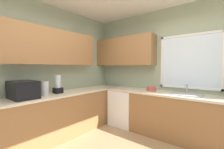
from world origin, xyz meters
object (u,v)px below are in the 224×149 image
object	(u,v)px
bowl	(151,89)
blender_appliance	(58,85)
kettle	(45,88)
microwave	(23,90)
dishwasher	(125,107)
sink_assembly	(185,94)

from	to	relation	value
bowl	blender_appliance	bearing A→B (deg)	-133.10
kettle	bowl	bearing A→B (deg)	52.39
microwave	bowl	world-z (taller)	microwave
dishwasher	sink_assembly	xyz separation A→B (m)	(1.34, 0.04, 0.48)
dishwasher	sink_assembly	world-z (taller)	sink_assembly
dishwasher	microwave	world-z (taller)	microwave
microwave	kettle	distance (m)	0.35
microwave	kettle	world-z (taller)	microwave
dishwasher	kettle	size ratio (longest dim) A/B	3.24
bowl	dishwasher	bearing A→B (deg)	-177.44
kettle	bowl	size ratio (longest dim) A/B	1.30
kettle	blender_appliance	bearing A→B (deg)	94.10
sink_assembly	blender_appliance	size ratio (longest dim) A/B	1.59
dishwasher	sink_assembly	bearing A→B (deg)	1.57
bowl	blender_appliance	xyz separation A→B (m)	(-1.33, -1.42, 0.12)
microwave	sink_assembly	bearing A→B (deg)	45.82
dishwasher	blender_appliance	world-z (taller)	blender_appliance
bowl	sink_assembly	bearing A→B (deg)	0.58
microwave	kettle	bearing A→B (deg)	86.74
blender_appliance	microwave	bearing A→B (deg)	-90.00
microwave	bowl	distance (m)	2.45
sink_assembly	blender_appliance	distance (m)	2.46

